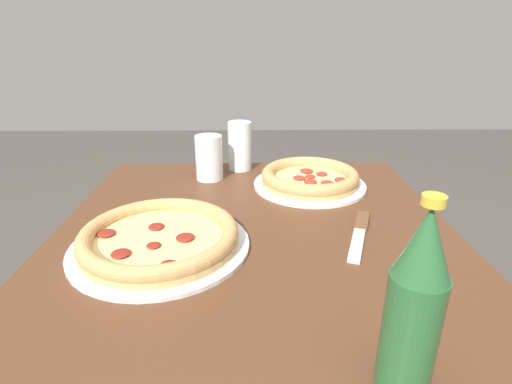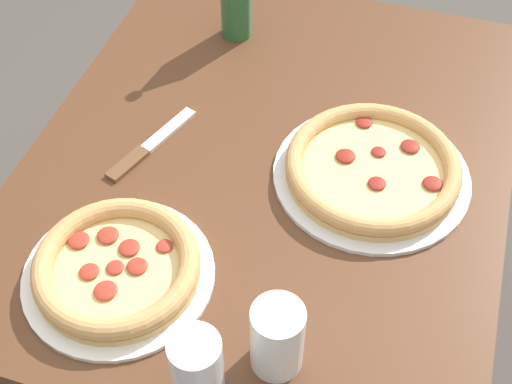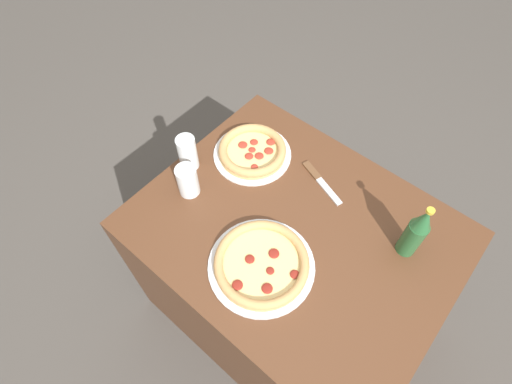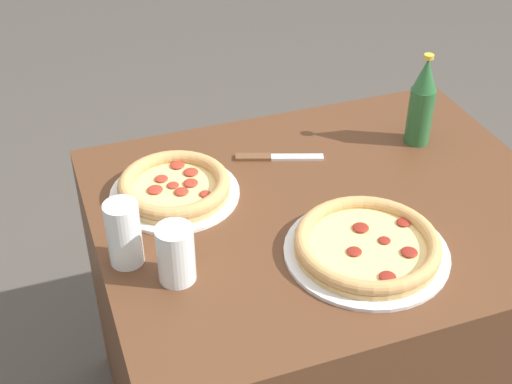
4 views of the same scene
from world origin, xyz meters
name	(u,v)px [view 1 (image 1 of 4)]	position (x,y,z in m)	size (l,w,h in m)	color
pizza_margherita	(310,178)	(-0.30, 0.14, 0.75)	(0.28, 0.28, 0.05)	white
pizza_pepperoni	(160,238)	(0.00, -0.17, 0.75)	(0.32, 0.32, 0.04)	silver
glass_lemonade	(240,149)	(-0.44, -0.04, 0.79)	(0.07, 0.07, 0.14)	white
glass_red_wine	(209,160)	(-0.36, -0.12, 0.79)	(0.07, 0.07, 0.12)	white
beer_bottle	(415,303)	(0.30, 0.16, 0.84)	(0.06, 0.06, 0.23)	#286033
knife	(360,233)	(-0.05, 0.20, 0.74)	(0.20, 0.09, 0.01)	brown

